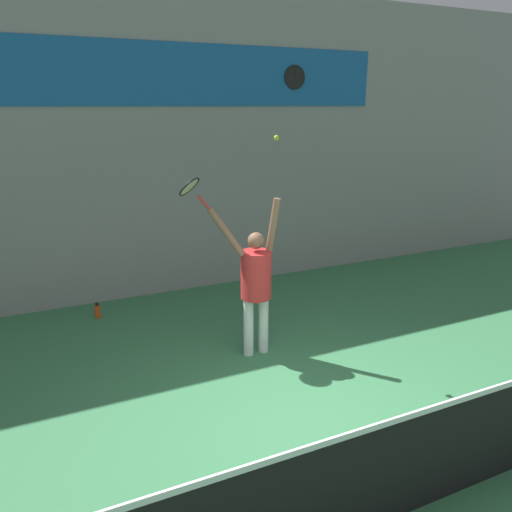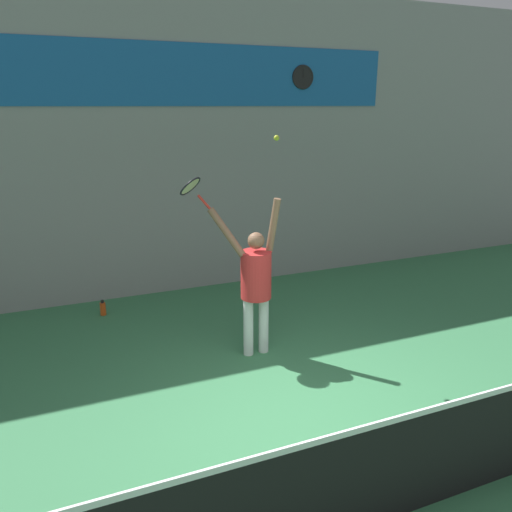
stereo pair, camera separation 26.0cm
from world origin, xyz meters
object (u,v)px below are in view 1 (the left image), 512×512
(scoreboard_clock, at_px, (295,77))
(tennis_player, at_px, (256,279))
(tennis_ball, at_px, (277,138))
(water_bottle, at_px, (98,311))
(tennis_racket, at_px, (191,188))

(scoreboard_clock, bearing_deg, tennis_player, -126.64)
(scoreboard_clock, height_order, tennis_player, scoreboard_clock)
(scoreboard_clock, xyz_separation_m, tennis_ball, (-1.78, -2.80, -0.83))
(water_bottle, bearing_deg, scoreboard_clock, 9.37)
(water_bottle, bearing_deg, tennis_ball, -48.08)
(water_bottle, bearing_deg, tennis_player, -49.82)
(scoreboard_clock, relative_size, tennis_player, 0.20)
(water_bottle, bearing_deg, tennis_racket, -56.52)
(tennis_player, distance_m, water_bottle, 2.86)
(tennis_ball, relative_size, water_bottle, 0.27)
(tennis_player, bearing_deg, tennis_ball, -28.70)
(tennis_player, distance_m, tennis_racket, 1.40)
(tennis_racket, distance_m, tennis_ball, 1.22)
(scoreboard_clock, bearing_deg, tennis_racket, -140.10)
(tennis_player, height_order, water_bottle, tennis_player)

